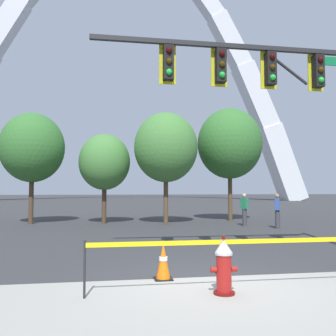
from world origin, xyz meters
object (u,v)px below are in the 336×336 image
(traffic_signal_gantry, at_px, (285,93))
(pedestrian_walking_left, at_px, (277,211))
(traffic_cone_by_hydrant, at_px, (163,262))
(monument_arch, at_px, (123,77))
(fire_hydrant, at_px, (224,267))
(pedestrian_standing_center, at_px, (244,209))

(traffic_signal_gantry, height_order, pedestrian_walking_left, traffic_signal_gantry)
(traffic_cone_by_hydrant, distance_m, traffic_signal_gantry, 5.74)
(traffic_cone_by_hydrant, bearing_deg, monument_arch, 88.98)
(traffic_cone_by_hydrant, relative_size, pedestrian_walking_left, 0.46)
(fire_hydrant, bearing_deg, pedestrian_standing_center, 67.25)
(traffic_cone_by_hydrant, bearing_deg, pedestrian_walking_left, 52.37)
(traffic_signal_gantry, bearing_deg, monument_arch, 93.44)
(fire_hydrant, height_order, monument_arch, monument_arch)
(pedestrian_walking_left, bearing_deg, traffic_cone_by_hydrant, -127.63)
(pedestrian_standing_center, bearing_deg, monument_arch, 96.96)
(fire_hydrant, relative_size, pedestrian_walking_left, 0.62)
(traffic_signal_gantry, bearing_deg, pedestrian_standing_center, 76.84)
(pedestrian_walking_left, height_order, pedestrian_standing_center, same)
(traffic_cone_by_hydrant, height_order, traffic_signal_gantry, traffic_signal_gantry)
(traffic_cone_by_hydrant, bearing_deg, fire_hydrant, -53.10)
(monument_arch, relative_size, pedestrian_standing_center, 36.98)
(traffic_signal_gantry, xyz_separation_m, pedestrian_standing_center, (1.87, 8.01, -3.59))
(fire_hydrant, relative_size, pedestrian_standing_center, 0.62)
(fire_hydrant, distance_m, traffic_signal_gantry, 5.67)
(traffic_cone_by_hydrant, distance_m, pedestrian_standing_center, 11.30)
(monument_arch, xyz_separation_m, pedestrian_walking_left, (5.71, -39.41, -18.11))
(traffic_signal_gantry, relative_size, pedestrian_standing_center, 4.92)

